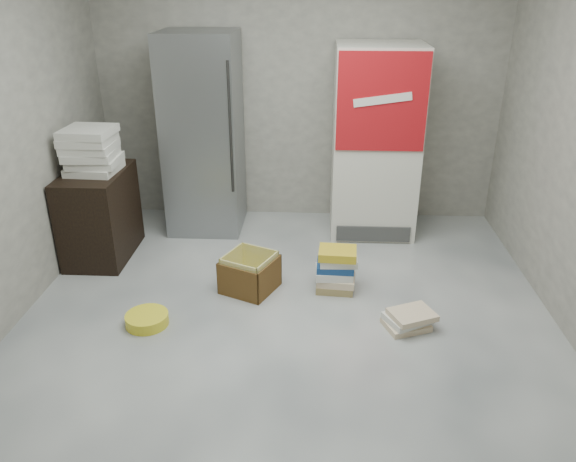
# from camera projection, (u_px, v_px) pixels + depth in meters

# --- Properties ---
(ground) EXTENTS (5.00, 5.00, 0.00)m
(ground) POSITION_uv_depth(u_px,v_px,m) (283.00, 354.00, 3.82)
(ground) COLOR silver
(ground) RESTS_ON ground
(room_shell) EXTENTS (4.04, 5.04, 2.82)m
(room_shell) POSITION_uv_depth(u_px,v_px,m) (282.00, 86.00, 3.07)
(room_shell) COLOR #A6A195
(room_shell) RESTS_ON ground
(steel_fridge) EXTENTS (0.70, 0.72, 1.90)m
(steel_fridge) POSITION_uv_depth(u_px,v_px,m) (204.00, 135.00, 5.41)
(steel_fridge) COLOR gray
(steel_fridge) RESTS_ON ground
(coke_cooler) EXTENTS (0.80, 0.73, 1.80)m
(coke_cooler) POSITION_uv_depth(u_px,v_px,m) (375.00, 142.00, 5.34)
(coke_cooler) COLOR silver
(coke_cooler) RESTS_ON ground
(wood_shelf) EXTENTS (0.50, 0.80, 0.80)m
(wood_shelf) POSITION_uv_depth(u_px,v_px,m) (100.00, 215.00, 5.01)
(wood_shelf) COLOR black
(wood_shelf) RESTS_ON ground
(supply_box_stack) EXTENTS (0.44, 0.44, 0.39)m
(supply_box_stack) POSITION_uv_depth(u_px,v_px,m) (91.00, 150.00, 4.76)
(supply_box_stack) COLOR white
(supply_box_stack) RESTS_ON wood_shelf
(phonebook_stack_main) EXTENTS (0.33, 0.26, 0.37)m
(phonebook_stack_main) POSITION_uv_depth(u_px,v_px,m) (336.00, 269.00, 4.53)
(phonebook_stack_main) COLOR #998350
(phonebook_stack_main) RESTS_ON ground
(phonebook_stack_side) EXTENTS (0.41, 0.37, 0.14)m
(phonebook_stack_side) POSITION_uv_depth(u_px,v_px,m) (408.00, 319.00, 4.08)
(phonebook_stack_side) COLOR beige
(phonebook_stack_side) RESTS_ON ground
(cardboard_box) EXTENTS (0.51, 0.51, 0.31)m
(cardboard_box) POSITION_uv_depth(u_px,v_px,m) (250.00, 275.00, 4.56)
(cardboard_box) COLOR yellow
(cardboard_box) RESTS_ON ground
(bucket_lid) EXTENTS (0.35, 0.35, 0.08)m
(bucket_lid) POSITION_uv_depth(u_px,v_px,m) (147.00, 319.00, 4.13)
(bucket_lid) COLOR yellow
(bucket_lid) RESTS_ON ground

